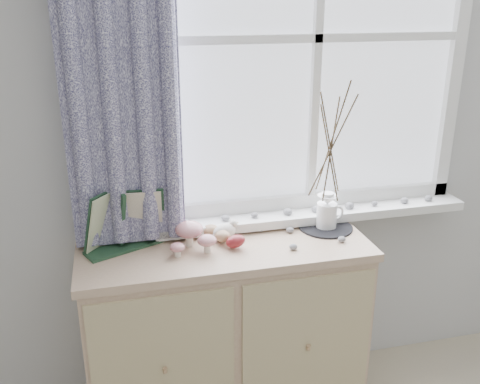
{
  "coord_description": "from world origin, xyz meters",
  "views": [
    {
      "loc": [
        -0.56,
        -0.18,
        1.82
      ],
      "look_at": [
        -0.1,
        1.7,
        1.1
      ],
      "focal_mm": 40.0,
      "sensor_mm": 36.0,
      "label": 1
    }
  ],
  "objects_px": {
    "sideboard": "(226,334)",
    "botanical_book": "(123,222)",
    "toadstool_cluster": "(192,234)",
    "twig_pitcher": "(331,144)"
  },
  "relations": [
    {
      "from": "sideboard",
      "to": "twig_pitcher",
      "type": "distance_m",
      "value": 0.94
    },
    {
      "from": "sideboard",
      "to": "toadstool_cluster",
      "type": "xyz_separation_m",
      "value": [
        -0.14,
        0.01,
        0.49
      ]
    },
    {
      "from": "toadstool_cluster",
      "to": "twig_pitcher",
      "type": "distance_m",
      "value": 0.69
    },
    {
      "from": "toadstool_cluster",
      "to": "twig_pitcher",
      "type": "height_order",
      "value": "twig_pitcher"
    },
    {
      "from": "botanical_book",
      "to": "twig_pitcher",
      "type": "relative_size",
      "value": 0.55
    },
    {
      "from": "twig_pitcher",
      "to": "botanical_book",
      "type": "bearing_deg",
      "value": 171.36
    },
    {
      "from": "botanical_book",
      "to": "sideboard",
      "type": "bearing_deg",
      "value": -31.46
    },
    {
      "from": "sideboard",
      "to": "botanical_book",
      "type": "xyz_separation_m",
      "value": [
        -0.4,
        0.05,
        0.55
      ]
    },
    {
      "from": "sideboard",
      "to": "twig_pitcher",
      "type": "bearing_deg",
      "value": 8.79
    },
    {
      "from": "botanical_book",
      "to": "toadstool_cluster",
      "type": "distance_m",
      "value": 0.28
    }
  ]
}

